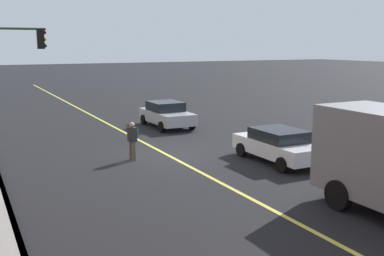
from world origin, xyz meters
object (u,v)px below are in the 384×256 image
at_px(car_silver, 167,114).
at_px(pedestrian_with_backpack, 133,138).
at_px(car_white, 279,145).
at_px(traffic_light_mast, 3,64).

xyz_separation_m(car_silver, pedestrian_with_backpack, (-6.65, 4.47, 0.18)).
distance_m(car_silver, car_white, 9.69).
height_order(car_silver, pedestrian_with_backpack, pedestrian_with_backpack).
xyz_separation_m(car_silver, traffic_light_mast, (-2.39, 8.95, 3.17)).
relative_size(pedestrian_with_backpack, traffic_light_mast, 0.28).
bearing_deg(traffic_light_mast, car_white, -126.60).
height_order(pedestrian_with_backpack, traffic_light_mast, traffic_light_mast).
bearing_deg(car_white, traffic_light_mast, 53.40).
distance_m(pedestrian_with_backpack, traffic_light_mast, 6.87).
relative_size(car_white, pedestrian_with_backpack, 2.65).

